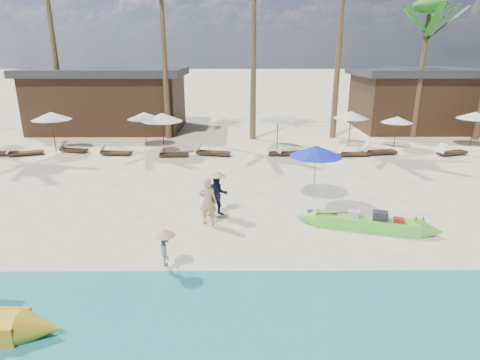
{
  "coord_description": "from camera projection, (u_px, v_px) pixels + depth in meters",
  "views": [
    {
      "loc": [
        1.14,
        -11.68,
        5.46
      ],
      "look_at": [
        1.24,
        2.0,
        1.05
      ],
      "focal_mm": 30.0,
      "sensor_mm": 36.0,
      "label": 1
    }
  ],
  "objects": [
    {
      "name": "resort_parasol_4",
      "position": [
        144.0,
        116.0,
        23.38
      ],
      "size": [
        2.0,
        2.0,
        2.06
      ],
      "color": "#382516",
      "rests_on": "ground"
    },
    {
      "name": "vendor_green",
      "position": [
        218.0,
        195.0,
        13.73
      ],
      "size": [
        0.86,
        0.76,
        1.49
      ],
      "primitive_type": "imported",
      "rotation": [
        0.0,
        0.0,
        0.31
      ],
      "color": "black",
      "rests_on": "ground"
    },
    {
      "name": "lounger_4_right",
      "position": [
        114.0,
        152.0,
        21.96
      ],
      "size": [
        1.8,
        0.73,
        0.59
      ],
      "rotation": [
        0.0,
        0.0,
        -0.11
      ],
      "color": "#382516",
      "rests_on": "ground"
    },
    {
      "name": "lounger_7_right",
      "position": [
        352.0,
        153.0,
        21.72
      ],
      "size": [
        1.7,
        0.56,
        0.57
      ],
      "rotation": [
        0.0,
        0.0,
        0.03
      ],
      "color": "#382516",
      "rests_on": "ground"
    },
    {
      "name": "wet_sand_strip",
      "position": [
        181.0,
        337.0,
        8.02
      ],
      "size": [
        240.0,
        4.5,
        0.01
      ],
      "primitive_type": "cube",
      "color": "tan",
      "rests_on": "ground"
    },
    {
      "name": "lounger_5_left",
      "position": [
        172.0,
        154.0,
        21.6
      ],
      "size": [
        1.64,
        0.57,
        0.55
      ],
      "rotation": [
        0.0,
        0.0,
        0.05
      ],
      "color": "#382516",
      "rests_on": "ground"
    },
    {
      "name": "tourist",
      "position": [
        208.0,
        201.0,
        13.01
      ],
      "size": [
        0.65,
        0.5,
        1.61
      ],
      "primitive_type": "imported",
      "rotation": [
        0.0,
        0.0,
        2.94
      ],
      "color": "tan",
      "rests_on": "ground"
    },
    {
      "name": "green_canoe",
      "position": [
        366.0,
        223.0,
        12.81
      ],
      "size": [
        4.98,
        1.78,
        0.65
      ],
      "rotation": [
        0.0,
        0.0,
        -0.29
      ],
      "color": "#5FD03F",
      "rests_on": "ground"
    },
    {
      "name": "palm_6",
      "position": [
        428.0,
        24.0,
        24.52
      ],
      "size": [
        2.08,
        2.08,
        8.51
      ],
      "color": "brown",
      "rests_on": "ground"
    },
    {
      "name": "blue_umbrella",
      "position": [
        316.0,
        151.0,
        14.8
      ],
      "size": [
        1.99,
        1.99,
        2.14
      ],
      "color": "#99999E",
      "rests_on": "ground"
    },
    {
      "name": "resort_parasol_7",
      "position": [
        351.0,
        115.0,
        23.32
      ],
      "size": [
        2.06,
        2.06,
        2.12
      ],
      "color": "#382516",
      "rests_on": "ground"
    },
    {
      "name": "vendor_yellow",
      "position": [
        165.0,
        250.0,
        10.21
      ],
      "size": [
        0.49,
        0.66,
        0.91
      ],
      "primitive_type": "imported",
      "rotation": [
        0.0,
        0.0,
        1.86
      ],
      "color": "gray",
      "rests_on": "ground"
    },
    {
      "name": "resort_parasol_9",
      "position": [
        475.0,
        115.0,
        23.31
      ],
      "size": [
        2.03,
        2.03,
        2.09
      ],
      "color": "#382516",
      "rests_on": "ground"
    },
    {
      "name": "lounger_4_left",
      "position": [
        72.0,
        149.0,
        22.58
      ],
      "size": [
        1.71,
        0.91,
        0.56
      ],
      "rotation": [
        0.0,
        0.0,
        -0.26
      ],
      "color": "#382516",
      "rests_on": "ground"
    },
    {
      "name": "pavilion_east",
      "position": [
        415.0,
        98.0,
        28.86
      ],
      "size": [
        8.8,
        6.6,
        4.3
      ],
      "color": "#382516",
      "rests_on": "ground"
    },
    {
      "name": "lounger_8_left",
      "position": [
        377.0,
        151.0,
        22.04
      ],
      "size": [
        1.99,
        0.86,
        0.65
      ],
      "rotation": [
        0.0,
        0.0,
        0.15
      ],
      "color": "#382516",
      "rests_on": "ground"
    },
    {
      "name": "lounger_6_right",
      "position": [
        281.0,
        152.0,
        21.85
      ],
      "size": [
        1.69,
        0.52,
        0.58
      ],
      "rotation": [
        0.0,
        0.0,
        0.0
      ],
      "color": "#382516",
      "rests_on": "ground"
    },
    {
      "name": "lounger_7_left",
      "position": [
        290.0,
        152.0,
        21.92
      ],
      "size": [
        1.7,
        0.91,
        0.55
      ],
      "rotation": [
        0.0,
        0.0,
        0.27
      ],
      "color": "#382516",
      "rests_on": "ground"
    },
    {
      "name": "resort_parasol_5",
      "position": [
        162.0,
        117.0,
        21.48
      ],
      "size": [
        2.23,
        2.23,
        2.3
      ],
      "color": "#382516",
      "rests_on": "ground"
    },
    {
      "name": "lounger_9_left",
      "position": [
        450.0,
        152.0,
        21.9
      ],
      "size": [
        1.9,
        1.11,
        0.62
      ],
      "rotation": [
        0.0,
        0.0,
        0.33
      ],
      "color": "#382516",
      "rests_on": "ground"
    },
    {
      "name": "resort_parasol_6",
      "position": [
        278.0,
        117.0,
        22.39
      ],
      "size": [
        2.08,
        2.08,
        2.14
      ],
      "color": "#382516",
      "rests_on": "ground"
    },
    {
      "name": "resort_parasol_3",
      "position": [
        51.0,
        116.0,
        22.24
      ],
      "size": [
        2.17,
        2.17,
        2.24
      ],
      "color": "#382516",
      "rests_on": "ground"
    },
    {
      "name": "ground",
      "position": [
        202.0,
        230.0,
        12.78
      ],
      "size": [
        240.0,
        240.0,
        0.0
      ],
      "primitive_type": "plane",
      "color": "#F3E6B4",
      "rests_on": "ground"
    },
    {
      "name": "resort_parasol_8",
      "position": [
        397.0,
        120.0,
        23.19
      ],
      "size": [
        1.8,
        1.8,
        1.85
      ],
      "color": "#382516",
      "rests_on": "ground"
    },
    {
      "name": "pavilion_west",
      "position": [
        110.0,
        99.0,
        28.71
      ],
      "size": [
        10.8,
        6.6,
        4.3
      ],
      "color": "#382516",
      "rests_on": "ground"
    },
    {
      "name": "lounger_3_right",
      "position": [
        23.0,
        152.0,
        21.83
      ],
      "size": [
        1.89,
        1.13,
        0.62
      ],
      "rotation": [
        0.0,
        0.0,
        0.34
      ],
      "color": "#382516",
      "rests_on": "ground"
    },
    {
      "name": "lounger_6_left",
      "position": [
        211.0,
        152.0,
        21.9
      ],
      "size": [
        2.0,
        0.99,
        0.65
      ],
      "rotation": [
        0.0,
        0.0,
        -0.22
      ],
      "color": "#382516",
      "rests_on": "ground"
    }
  ]
}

